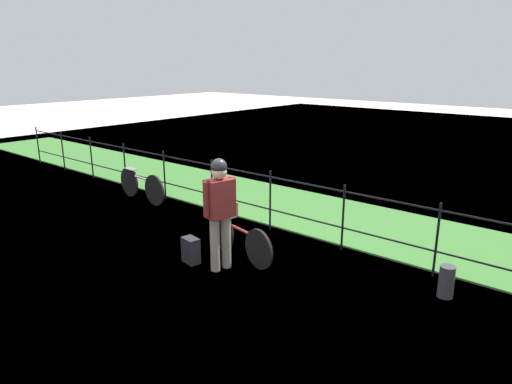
% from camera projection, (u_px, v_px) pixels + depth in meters
% --- Properties ---
extents(ground_plane, '(60.00, 60.00, 0.00)m').
position_uv_depth(ground_plane, '(192.00, 263.00, 7.01)').
color(ground_plane, beige).
extents(grass_strip, '(27.00, 2.40, 0.03)m').
position_uv_depth(grass_strip, '(310.00, 211.00, 9.42)').
color(grass_strip, '#38702D').
rests_on(grass_strip, ground).
extents(harbor_water, '(30.00, 30.00, 0.00)m').
position_uv_depth(harbor_water, '(424.00, 162.00, 14.10)').
color(harbor_water, '#426684').
rests_on(harbor_water, ground).
extents(iron_fence, '(18.04, 0.04, 1.11)m').
position_uv_depth(iron_fence, '(270.00, 196.00, 8.27)').
color(iron_fence, black).
rests_on(iron_fence, ground).
extents(bicycle_main, '(1.57, 0.39, 0.62)m').
position_uv_depth(bicycle_main, '(239.00, 238.00, 7.14)').
color(bicycle_main, black).
rests_on(bicycle_main, ground).
extents(wooden_crate, '(0.39, 0.31, 0.23)m').
position_uv_depth(wooden_crate, '(226.00, 208.00, 7.30)').
color(wooden_crate, olive).
rests_on(wooden_crate, bicycle_main).
extents(terrier_dog, '(0.32, 0.20, 0.18)m').
position_uv_depth(terrier_dog, '(226.00, 197.00, 7.22)').
color(terrier_dog, silver).
rests_on(terrier_dog, wooden_crate).
extents(cyclist_person, '(0.34, 0.53, 1.68)m').
position_uv_depth(cyclist_person, '(220.00, 205.00, 6.56)').
color(cyclist_person, gray).
rests_on(cyclist_person, ground).
extents(backpack_on_paving, '(0.31, 0.23, 0.40)m').
position_uv_depth(backpack_on_paving, '(191.00, 250.00, 6.99)').
color(backpack_on_paving, black).
rests_on(backpack_on_paving, ground).
extents(mooring_bollard, '(0.20, 0.20, 0.44)m').
position_uv_depth(mooring_bollard, '(446.00, 282.00, 5.95)').
color(mooring_bollard, '#38383D').
rests_on(mooring_bollard, ground).
extents(bicycle_parked, '(1.68, 0.20, 0.67)m').
position_uv_depth(bicycle_parked, '(141.00, 185.00, 10.11)').
color(bicycle_parked, black).
rests_on(bicycle_parked, ground).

